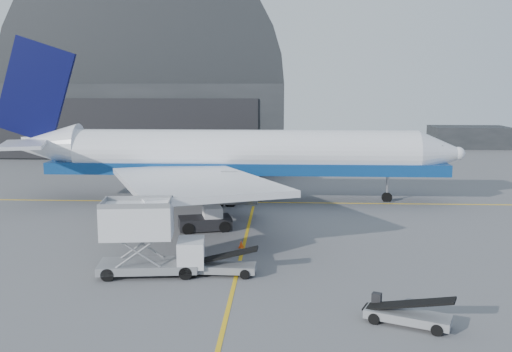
# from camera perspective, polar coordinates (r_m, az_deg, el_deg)

# --- Properties ---
(ground) EXTENTS (200.00, 200.00, 0.00)m
(ground) POSITION_cam_1_polar(r_m,az_deg,el_deg) (39.30, -1.67, -8.69)
(ground) COLOR #565659
(ground) RESTS_ON ground
(taxi_lines) EXTENTS (80.00, 42.12, 0.02)m
(taxi_lines) POSITION_cam_1_polar(r_m,az_deg,el_deg) (51.46, -0.58, -4.33)
(taxi_lines) COLOR yellow
(taxi_lines) RESTS_ON ground
(hangar) EXTENTS (50.00, 28.30, 28.00)m
(hangar) POSITION_cam_1_polar(r_m,az_deg,el_deg) (105.24, -11.04, 7.72)
(hangar) COLOR black
(hangar) RESTS_ON ground
(distant_bldg_a) EXTENTS (14.00, 8.00, 4.00)m
(distant_bldg_a) POSITION_cam_1_polar(r_m,az_deg,el_deg) (115.39, 20.46, 2.68)
(distant_bldg_a) COLOR black
(distant_bldg_a) RESTS_ON ground
(airliner) EXTENTS (48.63, 47.15, 17.07)m
(airliner) POSITION_cam_1_polar(r_m,az_deg,el_deg) (59.02, -2.94, 2.12)
(airliner) COLOR white
(airliner) RESTS_ON ground
(catering_truck) EXTENTS (6.91, 3.20, 4.59)m
(catering_truck) POSITION_cam_1_polar(r_m,az_deg,el_deg) (37.02, -10.85, -6.24)
(catering_truck) COLOR gray
(catering_truck) RESTS_ON ground
(pushback_tug) EXTENTS (4.75, 3.45, 1.99)m
(pushback_tug) POSITION_cam_1_polar(r_m,az_deg,el_deg) (47.90, -4.98, -4.49)
(pushback_tug) COLOR black
(pushback_tug) RESTS_ON ground
(belt_loader_a) EXTENTS (4.85, 1.78, 1.84)m
(belt_loader_a) POSITION_cam_1_polar(r_m,az_deg,el_deg) (36.97, -3.69, -8.96)
(belt_loader_a) COLOR gray
(belt_loader_a) RESTS_ON ground
(belt_loader_b) EXTENTS (4.54, 3.00, 1.73)m
(belt_loader_b) POSITION_cam_1_polar(r_m,az_deg,el_deg) (30.72, 14.84, -13.23)
(belt_loader_b) COLOR gray
(belt_loader_b) RESTS_ON ground
(traffic_cone) EXTENTS (0.39, 0.39, 0.56)m
(traffic_cone) POSITION_cam_1_polar(r_m,az_deg,el_deg) (42.73, -1.50, -6.83)
(traffic_cone) COLOR #E54207
(traffic_cone) RESTS_ON ground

